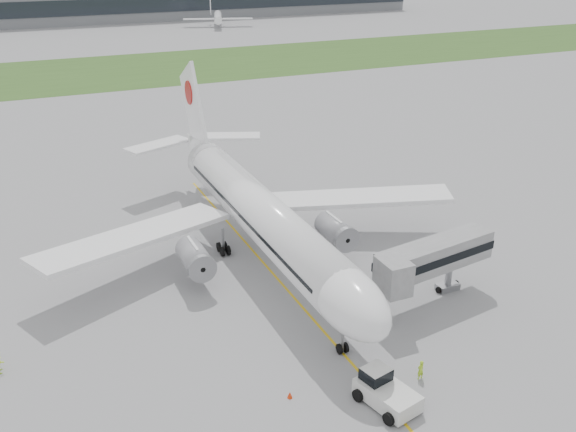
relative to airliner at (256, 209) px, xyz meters
name	(u,v)px	position (x,y,z in m)	size (l,w,h in m)	color
ground	(274,275)	(0.00, -4.87, -5.66)	(600.00, 600.00, 0.00)	gray
apron_markings	(294,297)	(0.00, -9.87, -5.66)	(70.00, 70.00, 0.04)	gold
grass_strip	(96,72)	(0.00, 115.13, -5.65)	(600.00, 50.00, 0.02)	#345821
terminal_building	(51,6)	(0.00, 225.00, 1.34)	(320.00, 22.30, 14.00)	slate
airliner	(256,209)	(0.00, 0.00, 0.00)	(48.13, 53.95, 17.88)	white
pushback_tug	(384,390)	(-0.15, -26.73, -4.50)	(4.22, 5.41, 2.51)	silver
jet_bridge	(429,259)	(11.28, -15.90, -0.92)	(13.78, 5.87, 6.41)	#9A9A9C
safety_cone_left	(290,395)	(-6.50, -23.39, -5.38)	(0.41, 0.41, 0.56)	red
safety_cone_right	(394,400)	(0.50, -27.24, -5.37)	(0.43, 0.43, 0.59)	red
ground_crew_near	(421,370)	(4.02, -25.51, -4.80)	(0.63, 0.41, 1.72)	#A9E025
ground_crew_far	(0,361)	(-26.73, -10.73, -4.71)	(0.92, 0.72, 1.90)	#C9FF2A
distant_aircraft_right	(218,27)	(58.55, 190.58, -5.66)	(27.05, 23.87, 10.34)	white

